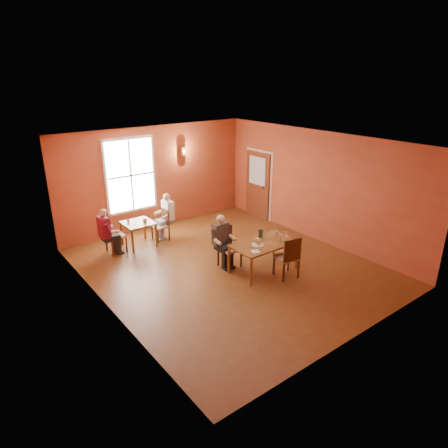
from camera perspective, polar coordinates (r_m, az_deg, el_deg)
ground at (r=9.69m, az=0.72°, el=-6.15°), size 6.00×7.00×0.01m
wall_back at (r=11.94m, az=-9.72°, el=6.53°), size 6.00×0.04×3.00m
wall_front at (r=6.90m, az=19.07°, el=-5.25°), size 6.00×0.04×3.00m
wall_left at (r=7.74m, az=-17.01°, el=-2.13°), size 0.04×7.00×3.00m
wall_right at (r=11.13m, az=13.07°, el=5.23°), size 0.04×7.00×3.00m
ceiling at (r=8.74m, az=0.81°, el=11.65°), size 6.00×7.00×0.04m
window at (r=11.51m, az=-13.19°, el=6.77°), size 1.36×0.10×1.96m
door at (r=12.73m, az=4.80°, el=5.57°), size 0.12×1.04×2.10m
wall_sconce at (r=12.14m, az=-5.90°, el=10.34°), size 0.16×0.16×0.28m
main_table at (r=9.41m, az=5.67°, el=-4.69°), size 1.52×0.86×0.71m
chair_diner_main at (r=9.50m, az=0.81°, el=-3.43°), size 0.43×0.43×0.98m
diner_main at (r=9.43m, az=0.93°, el=-2.79°), size 0.49×0.49×1.24m
chair_empty at (r=9.16m, az=8.93°, el=-4.60°), size 0.52×0.52×1.00m
plate_food at (r=9.12m, az=4.82°, el=-2.95°), size 0.36×0.36×0.04m
sandwich at (r=9.18m, az=4.87°, el=-2.52°), size 0.12×0.12×0.11m
goblet_a at (r=9.55m, az=7.42°, el=-1.37°), size 0.09×0.09×0.20m
goblet_b at (r=9.56m, az=8.77°, el=-1.42°), size 0.09×0.09×0.20m
goblet_c at (r=9.30m, az=8.09°, el=-2.10°), size 0.08×0.08×0.18m
menu_stand at (r=9.52m, az=5.24°, el=-1.33°), size 0.13×0.08×0.21m
knife at (r=9.09m, az=6.43°, el=-3.19°), size 0.19×0.05×0.00m
napkin at (r=8.81m, az=4.50°, el=-3.92°), size 0.23×0.23×0.01m
second_table at (r=10.94m, az=-12.06°, el=-1.42°), size 0.76×0.76×0.67m
chair_diner_white at (r=11.17m, az=-9.11°, el=-0.19°), size 0.38×0.38×0.87m
diner_white at (r=11.12m, az=-9.02°, el=0.72°), size 0.49×0.49×1.23m
chair_diner_maroon at (r=10.65m, az=-15.25°, el=-1.49°), size 0.42×0.42×0.96m
diner_maroon at (r=10.60m, az=-15.46°, el=-0.87°), size 0.49×0.49×1.22m
cup_a at (r=10.77m, az=-11.24°, el=0.48°), size 0.14×0.14×0.10m
cup_b at (r=10.85m, az=-13.51°, el=0.42°), size 0.11×0.11×0.09m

